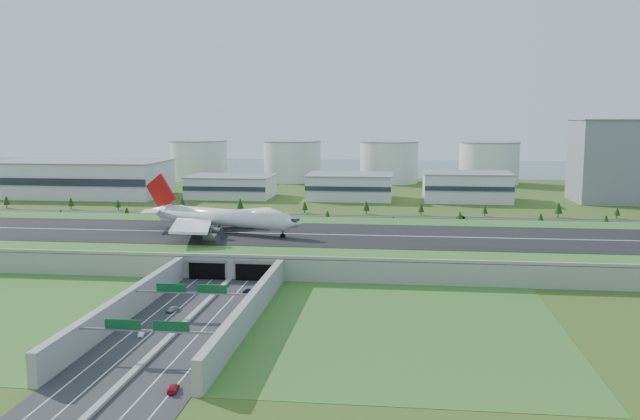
# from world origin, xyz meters

# --- Properties ---
(ground) EXTENTS (1200.00, 1200.00, 0.00)m
(ground) POSITION_xyz_m (0.00, 0.00, 0.00)
(ground) COLOR #375319
(ground) RESTS_ON ground
(airfield_deck) EXTENTS (520.00, 100.00, 9.20)m
(airfield_deck) POSITION_xyz_m (0.00, -0.09, 4.12)
(airfield_deck) COLOR #989792
(airfield_deck) RESTS_ON ground
(underpass_road) EXTENTS (38.80, 120.40, 8.00)m
(underpass_road) POSITION_xyz_m (0.00, -99.42, 3.43)
(underpass_road) COLOR #28282B
(underpass_road) RESTS_ON ground
(sign_gantry_near) EXTENTS (38.70, 0.70, 9.80)m
(sign_gantry_near) POSITION_xyz_m (0.00, -95.04, 6.95)
(sign_gantry_near) COLOR gray
(sign_gantry_near) RESTS_ON ground
(sign_gantry_far) EXTENTS (38.70, 0.70, 9.80)m
(sign_gantry_far) POSITION_xyz_m (0.00, -130.04, 6.95)
(sign_gantry_far) COLOR gray
(sign_gantry_far) RESTS_ON ground
(north_expressway) EXTENTS (560.00, 36.00, 0.12)m
(north_expressway) POSITION_xyz_m (0.00, 95.00, 0.06)
(north_expressway) COLOR #28282B
(north_expressway) RESTS_ON ground
(tree_row) EXTENTS (505.86, 48.72, 8.47)m
(tree_row) POSITION_xyz_m (13.43, 94.07, 4.74)
(tree_row) COLOR #3D2819
(tree_row) RESTS_ON ground
(hangar_west) EXTENTS (120.00, 60.00, 25.00)m
(hangar_west) POSITION_xyz_m (-170.00, 185.00, 12.50)
(hangar_west) COLOR silver
(hangar_west) RESTS_ON ground
(hangar_mid_a) EXTENTS (58.00, 42.00, 15.00)m
(hangar_mid_a) POSITION_xyz_m (-60.00, 190.00, 7.50)
(hangar_mid_a) COLOR silver
(hangar_mid_a) RESTS_ON ground
(hangar_mid_b) EXTENTS (58.00, 42.00, 17.00)m
(hangar_mid_b) POSITION_xyz_m (25.00, 190.00, 8.50)
(hangar_mid_b) COLOR silver
(hangar_mid_b) RESTS_ON ground
(hangar_mid_c) EXTENTS (58.00, 42.00, 19.00)m
(hangar_mid_c) POSITION_xyz_m (105.00, 190.00, 9.50)
(hangar_mid_c) COLOR silver
(hangar_mid_c) RESTS_ON ground
(office_tower) EXTENTS (46.00, 46.00, 55.00)m
(office_tower) POSITION_xyz_m (200.00, 195.00, 27.50)
(office_tower) COLOR slate
(office_tower) RESTS_ON ground
(fuel_tank_a) EXTENTS (50.00, 50.00, 35.00)m
(fuel_tank_a) POSITION_xyz_m (-120.00, 310.00, 17.50)
(fuel_tank_a) COLOR silver
(fuel_tank_a) RESTS_ON ground
(fuel_tank_b) EXTENTS (50.00, 50.00, 35.00)m
(fuel_tank_b) POSITION_xyz_m (-35.00, 310.00, 17.50)
(fuel_tank_b) COLOR silver
(fuel_tank_b) RESTS_ON ground
(fuel_tank_c) EXTENTS (50.00, 50.00, 35.00)m
(fuel_tank_c) POSITION_xyz_m (50.00, 310.00, 17.50)
(fuel_tank_c) COLOR silver
(fuel_tank_c) RESTS_ON ground
(fuel_tank_d) EXTENTS (50.00, 50.00, 35.00)m
(fuel_tank_d) POSITION_xyz_m (135.00, 310.00, 17.50)
(fuel_tank_d) COLOR silver
(fuel_tank_d) RESTS_ON ground
(bay_water) EXTENTS (1200.00, 260.00, 0.06)m
(bay_water) POSITION_xyz_m (0.00, 480.00, 0.03)
(bay_water) COLOR #31505F
(bay_water) RESTS_ON ground
(boeing_747) EXTENTS (76.56, 71.16, 24.61)m
(boeing_747) POSITION_xyz_m (-16.39, 0.23, 14.93)
(boeing_747) COLOR white
(boeing_747) RESTS_ON airfield_deck
(car_0) EXTENTS (3.34, 4.96, 1.57)m
(car_0) POSITION_xyz_m (-7.49, -90.65, 0.90)
(car_0) COLOR #A5A6AA
(car_0) RESTS_ON ground
(car_1) EXTENTS (2.22, 4.25, 1.33)m
(car_1) POSITION_xyz_m (-8.14, -113.48, 0.79)
(car_1) COLOR white
(car_1) RESTS_ON ground
(car_2) EXTENTS (3.71, 5.87, 1.51)m
(car_2) POSITION_xyz_m (10.64, -67.28, 0.88)
(car_2) COLOR #0B1837
(car_2) RESTS_ON ground
(car_3) EXTENTS (2.57, 5.22, 1.46)m
(car_3) POSITION_xyz_m (12.29, -147.84, 0.85)
(car_3) COLOR #B9112D
(car_3) RESTS_ON ground
(car_4) EXTENTS (5.01, 2.34, 1.66)m
(car_4) POSITION_xyz_m (-134.99, 87.72, 0.95)
(car_4) COLOR #57565B
(car_4) RESTS_ON ground
(car_5) EXTENTS (5.25, 2.62, 1.65)m
(car_5) POSITION_xyz_m (94.28, 105.28, 0.95)
(car_5) COLOR black
(car_5) RESTS_ON ground
(car_7) EXTENTS (5.31, 2.16, 1.54)m
(car_7) POSITION_xyz_m (-78.32, 102.12, 0.89)
(car_7) COLOR white
(car_7) RESTS_ON ground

